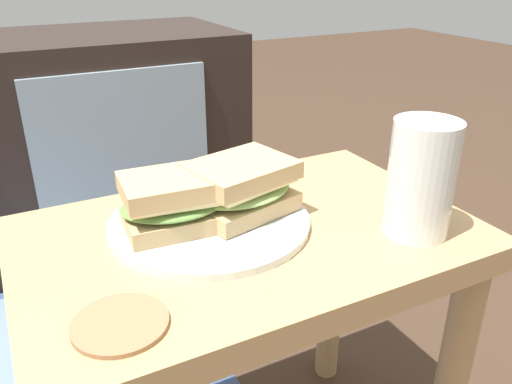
# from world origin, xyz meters

# --- Properties ---
(side_table) EXTENTS (0.56, 0.36, 0.46)m
(side_table) POSITION_xyz_m (0.00, 0.00, 0.37)
(side_table) COLOR tan
(side_table) RESTS_ON ground
(tv_cabinet) EXTENTS (0.96, 0.46, 0.58)m
(tv_cabinet) POSITION_xyz_m (-0.10, 0.95, 0.29)
(tv_cabinet) COLOR black
(tv_cabinet) RESTS_ON ground
(plate) EXTENTS (0.25, 0.25, 0.01)m
(plate) POSITION_xyz_m (-0.04, 0.03, 0.47)
(plate) COLOR silver
(plate) RESTS_ON side_table
(sandwich_front) EXTENTS (0.13, 0.10, 0.07)m
(sandwich_front) POSITION_xyz_m (-0.08, 0.03, 0.50)
(sandwich_front) COLOR tan
(sandwich_front) RESTS_ON plate
(sandwich_back) EXTENTS (0.16, 0.13, 0.07)m
(sandwich_back) POSITION_xyz_m (0.01, 0.03, 0.50)
(sandwich_back) COLOR tan
(sandwich_back) RESTS_ON plate
(beer_glass) EXTENTS (0.08, 0.08, 0.14)m
(beer_glass) POSITION_xyz_m (0.18, -0.10, 0.53)
(beer_glass) COLOR silver
(beer_glass) RESTS_ON side_table
(coaster) EXTENTS (0.09, 0.09, 0.01)m
(coaster) POSITION_xyz_m (-0.19, -0.11, 0.46)
(coaster) COLOR #996B47
(coaster) RESTS_ON side_table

